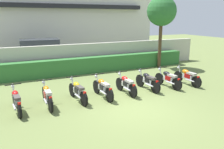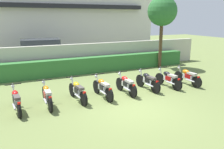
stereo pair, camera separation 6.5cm
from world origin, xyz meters
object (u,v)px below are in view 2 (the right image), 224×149
at_px(tree_near_inspector, 162,12).
at_px(motorcycle_in_row_0, 16,100).
at_px(parked_car, 43,52).
at_px(motorcycle_in_row_1, 47,95).
at_px(motorcycle_in_row_2, 78,91).
at_px(motorcycle_in_row_4, 126,84).
at_px(motorcycle_in_row_3, 103,88).
at_px(motorcycle_in_row_5, 148,81).
at_px(motorcycle_in_row_7, 188,77).
at_px(motorcycle_in_row_6, 168,79).

distance_m(tree_near_inspector, motorcycle_in_row_0, 10.98).
bearing_deg(parked_car, motorcycle_in_row_1, -93.79).
relative_size(motorcycle_in_row_2, motorcycle_in_row_4, 1.05).
bearing_deg(motorcycle_in_row_0, motorcycle_in_row_4, -94.15).
relative_size(parked_car, motorcycle_in_row_3, 2.41).
height_order(motorcycle_in_row_1, motorcycle_in_row_3, motorcycle_in_row_1).
distance_m(motorcycle_in_row_4, motorcycle_in_row_5, 1.22).
bearing_deg(motorcycle_in_row_2, motorcycle_in_row_5, -94.46).
bearing_deg(motorcycle_in_row_7, tree_near_inspector, -22.07).
height_order(motorcycle_in_row_0, motorcycle_in_row_4, motorcycle_in_row_4).
bearing_deg(motorcycle_in_row_2, motorcycle_in_row_3, -97.78).
distance_m(tree_near_inspector, motorcycle_in_row_6, 5.88).
bearing_deg(parked_car, motorcycle_in_row_7, -51.49).
height_order(motorcycle_in_row_2, motorcycle_in_row_3, motorcycle_in_row_3).
xyz_separation_m(motorcycle_in_row_5, motorcycle_in_row_7, (2.35, -0.16, -0.01)).
height_order(motorcycle_in_row_4, motorcycle_in_row_7, motorcycle_in_row_4).
bearing_deg(tree_near_inspector, motorcycle_in_row_0, -156.50).
bearing_deg(motorcycle_in_row_5, motorcycle_in_row_1, 88.06).
bearing_deg(motorcycle_in_row_6, motorcycle_in_row_7, -98.98).
distance_m(motorcycle_in_row_4, motorcycle_in_row_7, 3.57).
xyz_separation_m(motorcycle_in_row_0, motorcycle_in_row_3, (3.50, 0.04, 0.01)).
distance_m(motorcycle_in_row_2, motorcycle_in_row_3, 1.11).
height_order(motorcycle_in_row_1, motorcycle_in_row_6, motorcycle_in_row_1).
xyz_separation_m(motorcycle_in_row_1, motorcycle_in_row_5, (4.77, 0.10, -0.00)).
xyz_separation_m(motorcycle_in_row_3, motorcycle_in_row_7, (4.74, -0.08, -0.01)).
xyz_separation_m(motorcycle_in_row_1, motorcycle_in_row_4, (3.54, 0.04, -0.00)).
distance_m(motorcycle_in_row_3, motorcycle_in_row_4, 1.17).
xyz_separation_m(tree_near_inspector, motorcycle_in_row_7, (-1.36, -4.22, -3.34)).
bearing_deg(motorcycle_in_row_1, motorcycle_in_row_2, -86.53).
bearing_deg(motorcycle_in_row_6, tree_near_inspector, -36.07).
xyz_separation_m(parked_car, motorcycle_in_row_2, (0.08, -8.50, -0.49)).
distance_m(motorcycle_in_row_5, motorcycle_in_row_7, 2.35).
distance_m(parked_car, motorcycle_in_row_5, 9.22).
distance_m(motorcycle_in_row_0, motorcycle_in_row_3, 3.50).
height_order(motorcycle_in_row_1, motorcycle_in_row_2, motorcycle_in_row_1).
xyz_separation_m(motorcycle_in_row_2, motorcycle_in_row_7, (5.85, -0.14, -0.00)).
relative_size(motorcycle_in_row_2, motorcycle_in_row_3, 1.00).
distance_m(motorcycle_in_row_2, motorcycle_in_row_5, 3.50).
xyz_separation_m(motorcycle_in_row_2, motorcycle_in_row_3, (1.11, -0.06, 0.00)).
distance_m(motorcycle_in_row_1, motorcycle_in_row_2, 1.27).
height_order(motorcycle_in_row_2, motorcycle_in_row_5, motorcycle_in_row_5).
xyz_separation_m(parked_car, motorcycle_in_row_1, (-1.18, -8.58, -0.48)).
bearing_deg(motorcycle_in_row_5, motorcycle_in_row_3, 88.71).
bearing_deg(motorcycle_in_row_2, motorcycle_in_row_6, -95.43).
bearing_deg(motorcycle_in_row_5, tree_near_inspector, -45.59).
relative_size(motorcycle_in_row_0, motorcycle_in_row_3, 1.00).
distance_m(motorcycle_in_row_0, motorcycle_in_row_1, 1.12).
bearing_deg(motorcycle_in_row_2, parked_car, -4.24).
distance_m(tree_near_inspector, motorcycle_in_row_4, 7.23).
xyz_separation_m(tree_near_inspector, motorcycle_in_row_0, (-9.59, -4.17, -3.34)).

